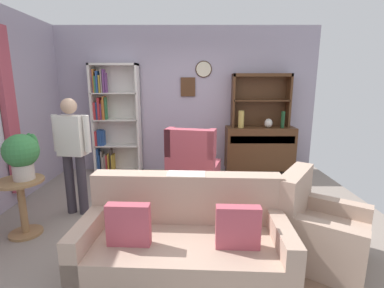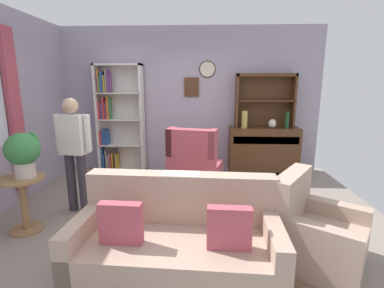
# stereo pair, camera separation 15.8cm
# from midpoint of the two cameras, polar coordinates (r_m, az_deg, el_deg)

# --- Properties ---
(ground_plane) EXTENTS (5.40, 4.60, 0.02)m
(ground_plane) POSITION_cam_midpoint_polar(r_m,az_deg,el_deg) (3.87, -0.44, -14.66)
(ground_plane) COLOR gray
(wall_back) EXTENTS (5.00, 0.09, 2.80)m
(wall_back) POSITION_cam_midpoint_polar(r_m,az_deg,el_deg) (5.59, 0.63, 8.81)
(wall_back) COLOR #A399AD
(wall_back) RESTS_ON ground_plane
(area_rug) EXTENTS (2.36, 2.11, 0.01)m
(area_rug) POSITION_cam_midpoint_polar(r_m,az_deg,el_deg) (3.60, 2.63, -16.68)
(area_rug) COLOR #846651
(area_rug) RESTS_ON ground_plane
(bookshelf) EXTENTS (0.90, 0.30, 2.10)m
(bookshelf) POSITION_cam_midpoint_polar(r_m,az_deg,el_deg) (5.67, -14.32, 4.66)
(bookshelf) COLOR silver
(bookshelf) RESTS_ON ground_plane
(sideboard) EXTENTS (1.30, 0.45, 0.92)m
(sideboard) POSITION_cam_midpoint_polar(r_m,az_deg,el_deg) (5.58, 15.07, -0.91)
(sideboard) COLOR #4C2D19
(sideboard) RESTS_ON ground_plane
(sideboard_hutch) EXTENTS (1.10, 0.26, 1.00)m
(sideboard_hutch) POSITION_cam_midpoint_polar(r_m,az_deg,el_deg) (5.56, 15.43, 9.96)
(sideboard_hutch) COLOR #4C2D19
(sideboard_hutch) RESTS_ON sideboard
(vase_tall) EXTENTS (0.11, 0.11, 0.32)m
(vase_tall) POSITION_cam_midpoint_polar(r_m,az_deg,el_deg) (5.33, 11.49, 4.91)
(vase_tall) COLOR tan
(vase_tall) RESTS_ON sideboard
(vase_round) EXTENTS (0.15, 0.15, 0.17)m
(vase_round) POSITION_cam_midpoint_polar(r_m,az_deg,el_deg) (5.46, 16.84, 4.00)
(vase_round) COLOR beige
(vase_round) RESTS_ON sideboard
(bottle_wine) EXTENTS (0.07, 0.07, 0.31)m
(bottle_wine) POSITION_cam_midpoint_polar(r_m,az_deg,el_deg) (5.50, 19.57, 4.61)
(bottle_wine) COLOR #194223
(bottle_wine) RESTS_ON sideboard
(couch_floral) EXTENTS (1.84, 0.94, 0.90)m
(couch_floral) POSITION_cam_midpoint_polar(r_m,az_deg,el_deg) (2.69, -1.19, -19.89)
(couch_floral) COLOR tan
(couch_floral) RESTS_ON ground_plane
(armchair_floral) EXTENTS (1.07, 1.06, 0.88)m
(armchair_floral) POSITION_cam_midpoint_polar(r_m,az_deg,el_deg) (3.16, 25.07, -16.42)
(armchair_floral) COLOR tan
(armchair_floral) RESTS_ON ground_plane
(wingback_chair) EXTENTS (0.95, 0.97, 1.05)m
(wingback_chair) POSITION_cam_midpoint_polar(r_m,az_deg,el_deg) (4.65, 1.52, -4.71)
(wingback_chair) COLOR #B74C5B
(wingback_chair) RESTS_ON ground_plane
(plant_stand) EXTENTS (0.52, 0.52, 0.67)m
(plant_stand) POSITION_cam_midpoint_polar(r_m,az_deg,el_deg) (3.87, -30.10, -9.56)
(plant_stand) COLOR #997047
(plant_stand) RESTS_ON ground_plane
(potted_plant_large) EXTENTS (0.38, 0.38, 0.52)m
(potted_plant_large) POSITION_cam_midpoint_polar(r_m,az_deg,el_deg) (3.71, -30.06, -1.34)
(potted_plant_large) COLOR beige
(potted_plant_large) RESTS_ON plant_stand
(person_reading) EXTENTS (0.53, 0.25, 1.56)m
(person_reading) POSITION_cam_midpoint_polar(r_m,az_deg,el_deg) (4.02, -21.84, -0.63)
(person_reading) COLOR #38333D
(person_reading) RESTS_ON ground_plane
(coffee_table) EXTENTS (0.80, 0.50, 0.42)m
(coffee_table) POSITION_cam_midpoint_polar(r_m,az_deg,el_deg) (3.41, 4.03, -11.85)
(coffee_table) COLOR #4C2D19
(coffee_table) RESTS_ON ground_plane
(book_stack) EXTENTS (0.22, 0.16, 0.11)m
(book_stack) POSITION_cam_midpoint_polar(r_m,az_deg,el_deg) (3.35, 4.94, -10.06)
(book_stack) COLOR #CC7233
(book_stack) RESTS_ON coffee_table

